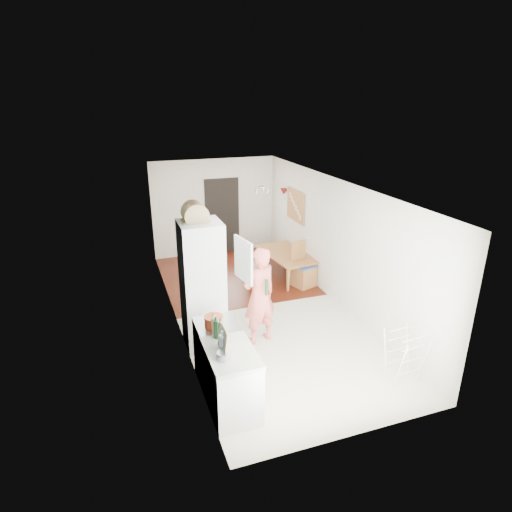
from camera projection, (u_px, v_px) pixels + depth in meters
room_shell at (260, 251)px, 7.99m from camera, size 3.20×7.00×2.50m
floor at (260, 311)px, 8.43m from camera, size 3.20×7.00×0.01m
wood_floor_overlay at (233, 275)px, 10.06m from camera, size 3.20×3.30×0.01m
sage_wall_panel at (196, 271)px, 5.52m from camera, size 0.02×3.00×1.30m
tile_splashback at (208, 340)px, 5.29m from camera, size 0.02×1.90×0.50m
doorway_recess at (222, 216)px, 11.22m from camera, size 0.90×0.04×2.00m
base_cabinet at (232, 383)px, 5.63m from camera, size 0.60×0.90×0.86m
worktop at (231, 353)px, 5.46m from camera, size 0.62×0.92×0.06m
range_cooker at (218, 352)px, 6.29m from camera, size 0.60×0.60×0.88m
cooker_top at (217, 325)px, 6.12m from camera, size 0.60×0.60×0.04m
fridge_housing at (203, 285)px, 6.97m from camera, size 0.66×0.66×2.15m
fridge_door at (243, 260)px, 6.73m from camera, size 0.14×0.56×0.70m
fridge_interior at (220, 256)px, 6.90m from camera, size 0.02×0.52×0.66m
pinboard at (296, 205)px, 10.05m from camera, size 0.03×0.90×0.70m
pinboard_frame at (295, 206)px, 10.05m from camera, size 0.00×0.94×0.74m
wall_sconce at (284, 192)px, 10.54m from camera, size 0.18×0.18×0.16m
person at (259, 288)px, 7.06m from camera, size 0.83×0.66×2.01m
dining_table at (288, 266)px, 9.96m from camera, size 0.93×1.48×0.49m
dining_chair at (304, 265)px, 9.34m from camera, size 0.54×0.54×1.00m
stool at (256, 280)px, 9.31m from camera, size 0.33×0.33×0.41m
grey_drape at (258, 268)px, 9.17m from camera, size 0.48×0.48×0.19m
drying_rack at (404, 357)px, 6.23m from camera, size 0.45×0.41×0.81m
bread_bin at (195, 214)px, 6.61m from camera, size 0.41×0.39×0.21m
red_casserole at (214, 321)px, 6.02m from camera, size 0.28×0.28×0.16m
steel_pan at (224, 355)px, 5.29m from camera, size 0.19×0.19×0.09m
held_bottle at (266, 287)px, 6.88m from camera, size 0.06×0.06×0.27m
bottle_a at (221, 332)px, 5.64m from camera, size 0.08×0.08×0.27m
bottle_b at (216, 330)px, 5.70m from camera, size 0.07×0.07×0.26m
bottle_c at (223, 343)px, 5.42m from camera, size 0.10×0.10×0.23m
pepper_mill_front at (215, 325)px, 5.86m from camera, size 0.07×0.07×0.21m
pepper_mill_back at (214, 329)px, 5.74m from camera, size 0.07×0.07×0.23m
chopping_boards at (223, 340)px, 5.39m from camera, size 0.08×0.26×0.35m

